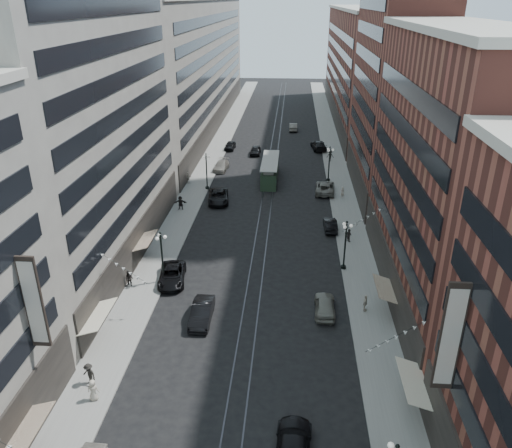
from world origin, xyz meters
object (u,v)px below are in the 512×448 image
(lamppost_se_mid, at_px, (329,163))
(car_13, at_px, (255,151))
(pedestrian_8, at_px, (342,192))
(pedestrian_5, at_px, (180,203))
(lamppost_sw_mid, at_px, (207,170))
(pedestrian_6, at_px, (188,178))
(car_6, at_px, (293,447))
(car_8, at_px, (221,166))
(pedestrian_4, at_px, (365,303))
(car_7, at_px, (218,196))
(streetcar, at_px, (270,171))
(car_10, at_px, (330,225))
(car_5, at_px, (202,312))
(lamppost_sw_far, at_px, (162,255))
(car_14, at_px, (293,127))
(pedestrian_9, at_px, (330,156))
(pedestrian_1, at_px, (93,390))
(pedestrian_7, at_px, (349,235))
(car_4, at_px, (325,305))
(pedestrian_2, at_px, (129,279))
(lamppost_se_far, at_px, (345,243))
(pedestrian_extra_0, at_px, (89,374))
(car_2, at_px, (172,275))
(car_11, at_px, (325,188))
(car_9, at_px, (230,146))
(car_12, at_px, (319,145))

(lamppost_se_mid, xyz_separation_m, car_13, (-12.55, 13.94, -2.34))
(lamppost_se_mid, height_order, pedestrian_8, lamppost_se_mid)
(lamppost_se_mid, bearing_deg, pedestrian_5, -147.47)
(lamppost_sw_mid, relative_size, pedestrian_6, 3.15)
(car_6, xyz_separation_m, car_8, (-12.38, 56.65, -0.06))
(pedestrian_4, height_order, car_7, pedestrian_4)
(streetcar, height_order, car_10, streetcar)
(car_5, height_order, pedestrian_5, pedestrian_5)
(lamppost_sw_far, distance_m, car_5, 8.26)
(pedestrian_5, bearing_deg, streetcar, 43.50)
(lamppost_se_mid, xyz_separation_m, car_5, (-13.42, -38.19, -2.28))
(car_6, bearing_deg, car_14, -86.38)
(lamppost_sw_far, xyz_separation_m, lamppost_se_mid, (18.40, 32.00, 0.00))
(pedestrian_9, bearing_deg, pedestrian_1, -107.44)
(car_8, distance_m, pedestrian_7, 31.91)
(car_4, distance_m, car_13, 51.14)
(lamppost_sw_mid, height_order, pedestrian_5, lamppost_sw_mid)
(pedestrian_1, xyz_separation_m, pedestrian_2, (-2.12, 15.27, 0.01))
(lamppost_se_far, height_order, pedestrian_extra_0, lamppost_se_far)
(car_2, bearing_deg, car_14, 71.68)
(pedestrian_6, bearing_deg, pedestrian_8, 150.93)
(car_6, bearing_deg, pedestrian_7, -98.37)
(pedestrian_1, distance_m, pedestrian_9, 62.25)
(car_14, relative_size, pedestrian_5, 2.57)
(car_5, xyz_separation_m, pedestrian_9, (14.33, 48.50, 0.27))
(car_11, relative_size, pedestrian_7, 3.77)
(car_9, bearing_deg, car_12, 6.97)
(lamppost_sw_far, bearing_deg, pedestrian_extra_0, -97.44)
(car_14, height_order, pedestrian_6, pedestrian_6)
(car_11, relative_size, pedestrian_6, 3.34)
(lamppost_se_mid, relative_size, pedestrian_7, 3.56)
(car_2, bearing_deg, car_12, 63.48)
(pedestrian_4, height_order, pedestrian_8, pedestrian_8)
(streetcar, height_order, car_12, streetcar)
(pedestrian_4, height_order, pedestrian_extra_0, pedestrian_extra_0)
(lamppost_se_mid, distance_m, car_7, 18.93)
(lamppost_sw_mid, distance_m, car_12, 29.04)
(car_10, xyz_separation_m, pedestrian_9, (1.71, 28.43, 0.39))
(car_12, height_order, pedestrian_5, pedestrian_5)
(car_7, relative_size, car_8, 1.16)
(pedestrian_6, distance_m, pedestrian_extra_0, 44.07)
(car_7, distance_m, pedestrian_9, 26.32)
(pedestrian_4, xyz_separation_m, car_10, (-2.07, 17.76, -0.27))
(lamppost_sw_far, relative_size, lamppost_sw_mid, 1.00)
(car_13, height_order, pedestrian_8, pedestrian_8)
(pedestrian_4, xyz_separation_m, pedestrian_8, (0.30, 28.56, 0.02))
(lamppost_se_mid, height_order, pedestrian_7, lamppost_se_mid)
(pedestrian_7, xyz_separation_m, pedestrian_8, (0.40, 14.07, 0.07))
(lamppost_sw_mid, xyz_separation_m, car_14, (12.71, 37.81, -2.30))
(pedestrian_2, distance_m, pedestrian_6, 30.37)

